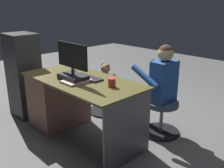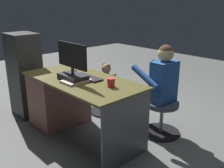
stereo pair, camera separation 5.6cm
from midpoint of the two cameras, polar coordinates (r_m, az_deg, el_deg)
The scene contains 13 objects.
ground_plane at distance 3.58m, azimuth -0.07°, elevation -9.04°, with size 10.00×10.00×0.00m, color #606260.
desk at distance 3.46m, azimuth -10.25°, elevation -3.04°, with size 1.54×0.75×0.75m.
monitor at distance 2.95m, azimuth -8.21°, elevation 3.53°, with size 0.52×0.21×0.43m.
keyboard at distance 3.05m, azimuth -4.96°, elevation 1.49°, with size 0.42×0.14×0.02m, color black.
computer_mouse at distance 3.31m, azimuth -8.07°, elevation 2.84°, with size 0.06×0.10×0.04m, color #2C1E30.
cup at distance 2.72m, azimuth 0.37°, elevation 0.32°, with size 0.08×0.08×0.09m, color red.
tv_remote at distance 3.23m, azimuth -9.71°, elevation 2.22°, with size 0.04×0.15×0.02m, color black.
notebook_binder at distance 2.92m, azimuth -7.46°, elevation 0.68°, with size 0.22×0.30×0.02m, color beige.
office_chair_teddy at distance 3.89m, azimuth -0.84°, elevation -2.70°, with size 0.52×0.52×0.44m.
teddy_bear at distance 3.80m, azimuth -0.73°, elevation 1.99°, with size 0.23×0.24×0.33m.
visitor_chair at distance 3.32m, azimuth 11.43°, elevation -6.69°, with size 0.48×0.48×0.44m.
person at distance 3.22m, azimuth 10.67°, elevation 0.36°, with size 0.53×0.49×1.14m.
equipment_rack at distance 3.90m, azimuth -18.32°, elevation 1.85°, with size 0.44×0.36×1.20m, color #2A2A2A.
Camera 2 is at (-2.35, 2.15, 1.63)m, focal length 41.22 mm.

